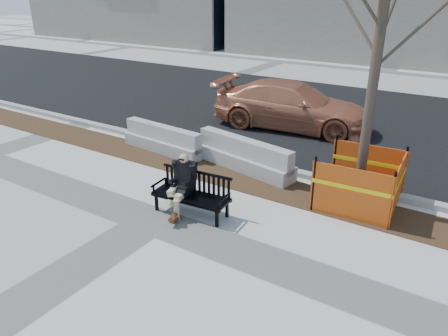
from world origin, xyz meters
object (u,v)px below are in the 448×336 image
Objects in this scene: bench at (192,213)px; jersey_barrier_left at (164,151)px; tree_fence at (356,204)px; sedan at (291,127)px; jersey_barrier_right at (244,169)px; seated_man at (184,210)px.

jersey_barrier_left is at bearing 133.96° from bench.
tree_fence is 5.47m from jersey_barrier_left.
sedan is 1.93× the size of jersey_barrier_left.
sedan is at bearing 107.46° from jersey_barrier_right.
sedan is (-0.46, 6.30, 0.00)m from seated_man.
sedan reaches higher than jersey_barrier_left.
seated_man is 3.65m from tree_fence.
seated_man is at bearing -38.21° from jersey_barrier_left.
jersey_barrier_left is (-2.09, -3.91, 0.00)m from sedan.
seated_man is 0.43× the size of jersey_barrier_right.
tree_fence is 2.11× the size of jersey_barrier_right.
tree_fence is 2.27× the size of jersey_barrier_left.
bench is 0.27× the size of tree_fence.
bench is at bearing -36.16° from jersey_barrier_left.
tree_fence is (2.70, 2.23, 0.00)m from bench.
bench reaches higher than jersey_barrier_left.
tree_fence is 2.96m from jersey_barrier_right.
sedan reaches higher than seated_man.
tree_fence is at bearing 32.05° from seated_man.
jersey_barrier_left is at bearing 144.13° from sedan.
sedan is at bearing 66.77° from jersey_barrier_left.
jersey_barrier_left is at bearing 178.03° from tree_fence.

